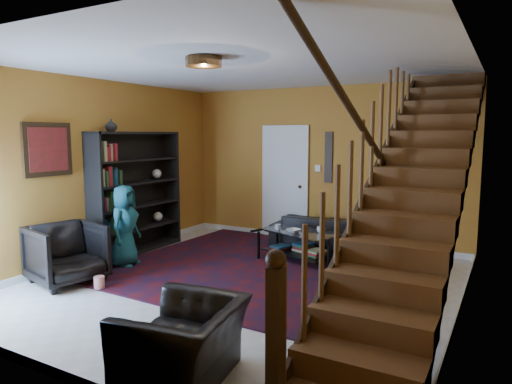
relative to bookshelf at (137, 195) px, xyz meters
The scene contains 21 objects.
floor 2.66m from the bookshelf, 14.01° to the right, with size 5.50×5.50×0.00m, color beige.
room 1.59m from the bookshelf, 34.27° to the left, with size 5.50×5.50×5.50m.
staircase 4.59m from the bookshelf, ahead, with size 0.95×5.02×3.18m.
bookshelf is the anchor object (origin of this frame).
door 2.73m from the bookshelf, 51.26° to the left, with size 0.82×0.05×2.05m, color silver.
framed_picture 1.70m from the bookshelf, 96.28° to the right, with size 0.04×0.74×0.74m, color maroon.
wall_hanging 3.38m from the bookshelf, 39.82° to the left, with size 0.14×0.03×0.90m, color black.
ceiling_fixture 3.30m from the bookshelf, 30.20° to the right, with size 0.40×0.40×0.10m, color #3F2814.
rug 2.34m from the bookshelf, 10.14° to the left, with size 3.72×4.25×0.02m, color #400B0E.
sofa 3.34m from the bookshelf, 31.28° to the left, with size 2.02×0.79×0.59m, color black.
armchair_left 1.82m from the bookshelf, 78.12° to the right, with size 0.84×0.87×0.79m, color black.
armchair_right 4.34m from the bookshelf, 41.59° to the right, with size 0.96×0.84×0.62m, color black.
person_adult_a 4.15m from the bookshelf, 25.47° to the left, with size 0.45×0.30×1.24m, color black.
person_adult_b 4.32m from the bookshelf, 24.36° to the left, with size 0.57×0.44×1.17m, color black.
person_child 0.94m from the bookshelf, 58.33° to the right, with size 0.60×0.39×1.22m, color #1B536A.
coffee_table 2.83m from the bookshelf, 17.92° to the left, with size 1.38×1.08×0.46m.
cup_a 3.08m from the bookshelf, 16.73° to the left, with size 0.13×0.13×0.10m, color #999999.
cup_b 2.41m from the bookshelf, 17.97° to the left, with size 0.10×0.10×0.09m, color #999999.
bowl 2.68m from the bookshelf, 15.43° to the left, with size 0.21×0.21×0.05m, color #999999.
vase 1.24m from the bookshelf, 90.00° to the right, with size 0.18×0.18×0.19m, color #999999.
popcorn_bucket 2.10m from the bookshelf, 60.89° to the right, with size 0.13×0.13×0.15m, color red.
Camera 1 is at (3.00, -4.97, 1.95)m, focal length 32.00 mm.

